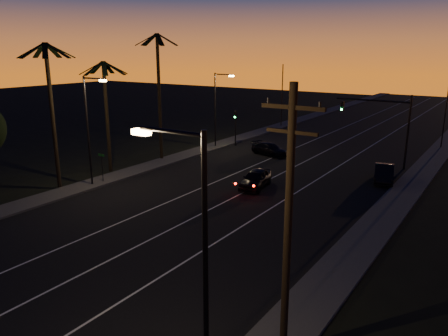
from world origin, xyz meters
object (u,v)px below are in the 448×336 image
Objects in this scene: lead_car at (256,179)px; cross_car at (270,149)px; utility_pole at (288,221)px; right_car at (384,173)px; signal_mast at (383,117)px.

lead_car is 1.08× the size of cross_car.
utility_pole is 2.16× the size of right_car.
signal_mast is 11.92m from cross_car.
utility_pole is 30.33m from signal_mast.
cross_car is (-10.99, -2.02, -4.13)m from signal_mast.
signal_mast is 6.85m from right_car.
lead_car is at bearing -137.28° from right_car.
right_car is at bearing 42.72° from lead_car.
utility_pole is at bearing -61.08° from cross_car.
lead_car reaches higher than right_car.
utility_pole reaches higher than right_car.
lead_car is 1.11× the size of right_car.
signal_mast is 14.99m from lead_car.
utility_pole is 32.30m from cross_car.
right_car is (8.30, 7.67, -0.02)m from lead_car.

